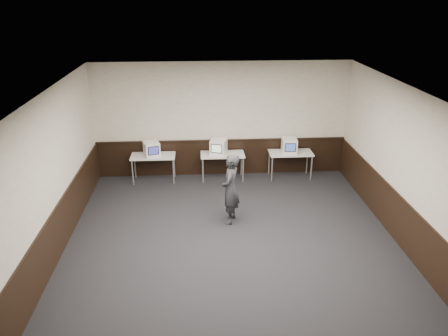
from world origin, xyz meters
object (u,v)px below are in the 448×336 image
object	(u,v)px
desk_left	(153,158)
person	(230,189)
desk_center	(222,156)
desk_right	(291,155)
emac_center	(219,147)
emac_right	(289,146)
emac_left	(152,149)

from	to	relation	value
desk_left	person	world-z (taller)	person
desk_center	desk_right	distance (m)	1.90
emac_center	desk_right	bearing A→B (deg)	17.03
desk_right	emac_center	world-z (taller)	emac_center
emac_center	emac_right	world-z (taller)	emac_center
desk_center	person	bearing A→B (deg)	-89.30
emac_center	person	world-z (taller)	person
desk_left	emac_right	bearing A→B (deg)	-0.30
desk_left	emac_center	xyz separation A→B (m)	(1.79, 0.00, 0.28)
desk_left	desk_right	bearing A→B (deg)	0.00
emac_center	emac_left	bearing A→B (deg)	-161.91
desk_center	desk_right	size ratio (longest dim) A/B	1.00
desk_right	emac_left	xyz separation A→B (m)	(-3.82, -0.03, 0.27)
emac_center	person	size ratio (longest dim) A/B	0.33
desk_center	person	xyz separation A→B (m)	(0.03, -2.43, 0.14)
desk_center	emac_right	world-z (taller)	emac_right
desk_left	emac_left	bearing A→B (deg)	-122.17
emac_right	emac_center	bearing A→B (deg)	-176.95
desk_right	person	size ratio (longest dim) A/B	0.73
desk_right	desk_left	bearing A→B (deg)	180.00
emac_center	desk_center	bearing A→B (deg)	17.01
desk_center	desk_right	world-z (taller)	same
desk_center	emac_center	size ratio (longest dim) A/B	2.24
emac_right	person	bearing A→B (deg)	-123.29
emac_center	person	xyz separation A→B (m)	(0.14, -2.43, -0.14)
desk_center	emac_right	bearing A→B (deg)	-0.61
emac_left	desk_center	bearing A→B (deg)	-17.28
emac_right	person	xyz separation A→B (m)	(-1.81, -2.42, -0.13)
emac_left	desk_right	bearing A→B (deg)	-17.78
desk_right	emac_center	size ratio (longest dim) A/B	2.24
desk_center	desk_right	xyz separation A→B (m)	(1.90, 0.00, 0.00)
desk_left	desk_center	world-z (taller)	same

